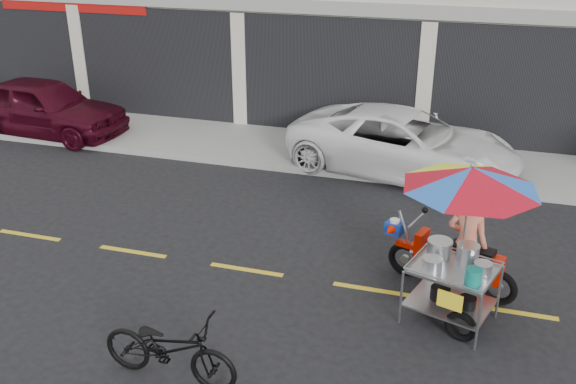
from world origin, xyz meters
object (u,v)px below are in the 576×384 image
(maroon_sedan, at_px, (44,107))
(near_bicycle, at_px, (169,348))
(white_pickup, at_px, (404,143))
(food_vendor_rig, at_px, (465,217))

(maroon_sedan, xyz_separation_m, near_bicycle, (6.97, -7.33, -0.25))
(maroon_sedan, distance_m, white_pickup, 8.77)
(near_bicycle, bearing_deg, food_vendor_rig, -48.92)
(near_bicycle, relative_size, food_vendor_rig, 0.75)
(maroon_sedan, relative_size, white_pickup, 0.86)
(maroon_sedan, xyz_separation_m, white_pickup, (8.77, 0.01, -0.03))
(maroon_sedan, bearing_deg, white_pickup, -86.30)
(white_pickup, height_order, near_bicycle, white_pickup)
(near_bicycle, distance_m, food_vendor_rig, 4.17)
(food_vendor_rig, bearing_deg, maroon_sedan, 171.84)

